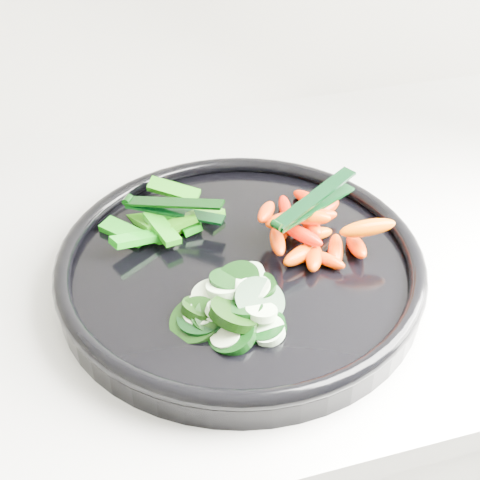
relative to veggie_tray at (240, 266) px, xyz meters
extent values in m
cube|color=white|center=(0.02, 0.08, -0.50)|extent=(2.00, 0.60, 0.90)
cube|color=silver|center=(0.02, 0.08, -0.04)|extent=(2.02, 0.62, 0.03)
cylinder|color=black|center=(0.00, 0.00, -0.01)|extent=(0.41, 0.41, 0.02)
torus|color=black|center=(0.00, 0.00, 0.01)|extent=(0.42, 0.42, 0.02)
cylinder|color=black|center=(-0.04, -0.10, 0.01)|extent=(0.06, 0.06, 0.03)
cylinder|color=beige|center=(-0.04, -0.10, 0.01)|extent=(0.04, 0.04, 0.02)
cylinder|color=black|center=(-0.05, -0.06, 0.01)|extent=(0.06, 0.06, 0.03)
cylinder|color=beige|center=(-0.04, -0.07, 0.01)|extent=(0.03, 0.03, 0.02)
cylinder|color=black|center=(-0.05, -0.07, 0.01)|extent=(0.05, 0.05, 0.02)
cylinder|color=beige|center=(-0.05, -0.07, 0.01)|extent=(0.03, 0.03, 0.02)
cylinder|color=black|center=(0.00, -0.10, 0.01)|extent=(0.05, 0.05, 0.02)
cylinder|color=#D4F5C4|center=(0.00, -0.10, 0.01)|extent=(0.05, 0.05, 0.02)
cylinder|color=black|center=(-0.04, -0.05, 0.01)|extent=(0.05, 0.06, 0.02)
cylinder|color=beige|center=(-0.04, -0.04, 0.01)|extent=(0.04, 0.04, 0.02)
cylinder|color=black|center=(-0.06, -0.07, 0.01)|extent=(0.06, 0.06, 0.02)
cylinder|color=#D6ECBD|center=(-0.06, -0.07, 0.01)|extent=(0.05, 0.05, 0.01)
cylinder|color=black|center=(-0.05, -0.07, 0.01)|extent=(0.06, 0.06, 0.02)
cylinder|color=beige|center=(-0.05, -0.07, 0.01)|extent=(0.04, 0.04, 0.01)
cylinder|color=black|center=(-0.06, -0.07, 0.01)|extent=(0.06, 0.06, 0.03)
cylinder|color=beige|center=(-0.05, -0.06, 0.01)|extent=(0.04, 0.04, 0.02)
cylinder|color=black|center=(0.00, -0.06, 0.02)|extent=(0.05, 0.05, 0.02)
cylinder|color=#E2FAC8|center=(0.00, -0.06, 0.02)|extent=(0.04, 0.04, 0.02)
cylinder|color=black|center=(-0.02, -0.04, 0.02)|extent=(0.06, 0.06, 0.02)
cylinder|color=#DEF9C7|center=(-0.03, -0.05, 0.02)|extent=(0.04, 0.04, 0.02)
cylinder|color=black|center=(-0.03, -0.08, 0.02)|extent=(0.05, 0.05, 0.03)
cylinder|color=#DCF3C2|center=(-0.04, -0.08, 0.02)|extent=(0.03, 0.03, 0.02)
cylinder|color=black|center=(0.00, -0.07, 0.02)|extent=(0.07, 0.06, 0.03)
cylinder|color=#C7E8B9|center=(-0.01, -0.06, 0.02)|extent=(0.04, 0.04, 0.02)
cylinder|color=black|center=(-0.01, -0.04, 0.02)|extent=(0.06, 0.06, 0.02)
cylinder|color=beige|center=(0.00, -0.04, 0.02)|extent=(0.03, 0.03, 0.02)
cylinder|color=black|center=(-0.02, -0.08, 0.02)|extent=(0.05, 0.05, 0.02)
cylinder|color=#B7D4AA|center=(-0.01, -0.09, 0.02)|extent=(0.04, 0.04, 0.01)
ellipsoid|color=#FC2600|center=(0.10, -0.02, 0.01)|extent=(0.03, 0.05, 0.03)
ellipsoid|color=#DF4100|center=(0.06, -0.01, 0.01)|extent=(0.06, 0.04, 0.03)
ellipsoid|color=#FD2F00|center=(0.08, -0.03, 0.01)|extent=(0.04, 0.04, 0.01)
ellipsoid|color=#DD5900|center=(0.06, 0.04, 0.01)|extent=(0.02, 0.05, 0.03)
ellipsoid|color=#FF4B00|center=(0.12, -0.02, 0.01)|extent=(0.02, 0.05, 0.03)
ellipsoid|color=#FD5B00|center=(0.06, 0.03, 0.01)|extent=(0.02, 0.04, 0.02)
ellipsoid|color=#E24400|center=(0.07, -0.02, 0.01)|extent=(0.04, 0.05, 0.02)
ellipsoid|color=#FF5F00|center=(0.09, 0.01, 0.01)|extent=(0.05, 0.02, 0.02)
ellipsoid|color=#FF0E00|center=(0.10, 0.08, 0.01)|extent=(0.03, 0.05, 0.02)
ellipsoid|color=#F40E00|center=(0.07, 0.07, 0.01)|extent=(0.02, 0.04, 0.02)
ellipsoid|color=#FC4A00|center=(0.04, 0.00, 0.03)|extent=(0.03, 0.05, 0.02)
ellipsoid|color=#FF1100|center=(0.09, 0.04, 0.03)|extent=(0.03, 0.05, 0.03)
ellipsoid|color=#FF1E00|center=(0.08, 0.01, 0.03)|extent=(0.02, 0.04, 0.02)
ellipsoid|color=red|center=(0.07, 0.00, 0.03)|extent=(0.04, 0.05, 0.02)
ellipsoid|color=#E85F00|center=(0.06, 0.03, 0.03)|extent=(0.06, 0.03, 0.03)
ellipsoid|color=#FF2C00|center=(0.11, 0.04, 0.03)|extent=(0.05, 0.04, 0.02)
ellipsoid|color=#E85600|center=(0.08, 0.01, 0.04)|extent=(0.05, 0.04, 0.03)
ellipsoid|color=#E72C00|center=(0.04, 0.03, 0.04)|extent=(0.04, 0.04, 0.02)
ellipsoid|color=#FC3900|center=(0.08, 0.01, 0.04)|extent=(0.04, 0.02, 0.02)
ellipsoid|color=#E75A00|center=(0.13, -0.02, 0.04)|extent=(0.06, 0.03, 0.03)
cube|color=#0A720C|center=(-0.04, 0.08, 0.01)|extent=(0.03, 0.06, 0.02)
cube|color=#26750B|center=(-0.05, 0.07, 0.01)|extent=(0.05, 0.05, 0.02)
cube|color=#126309|center=(-0.02, 0.10, 0.01)|extent=(0.05, 0.06, 0.02)
cube|color=#0E6E0A|center=(-0.05, 0.08, 0.01)|extent=(0.04, 0.05, 0.01)
cube|color=#0A6B0B|center=(-0.06, 0.08, 0.01)|extent=(0.06, 0.06, 0.02)
cube|color=#146E0A|center=(-0.11, 0.08, 0.01)|extent=(0.05, 0.06, 0.01)
cube|color=#136409|center=(-0.08, 0.09, 0.01)|extent=(0.03, 0.06, 0.02)
cube|color=#26740B|center=(-0.06, 0.06, 0.02)|extent=(0.05, 0.02, 0.02)
cube|color=#0C730A|center=(-0.10, 0.05, 0.02)|extent=(0.05, 0.04, 0.02)
cube|color=#24740B|center=(-0.07, 0.06, 0.02)|extent=(0.03, 0.06, 0.01)
cube|color=#1C710A|center=(-0.04, 0.13, 0.02)|extent=(0.06, 0.05, 0.02)
cylinder|color=black|center=(0.03, -0.01, 0.05)|extent=(0.01, 0.01, 0.01)
cube|color=black|center=(0.08, 0.02, 0.05)|extent=(0.11, 0.06, 0.00)
cube|color=black|center=(0.08, 0.02, 0.06)|extent=(0.10, 0.06, 0.02)
cylinder|color=black|center=(-0.10, 0.11, 0.03)|extent=(0.01, 0.01, 0.01)
cube|color=black|center=(-0.05, 0.08, 0.02)|extent=(0.10, 0.07, 0.00)
cube|color=black|center=(-0.05, 0.08, 0.04)|extent=(0.10, 0.07, 0.02)
camera|label=1|loc=(-0.14, -0.50, 0.45)|focal=50.00mm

